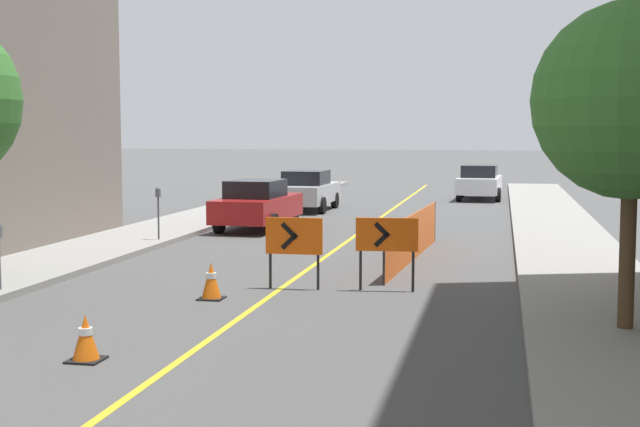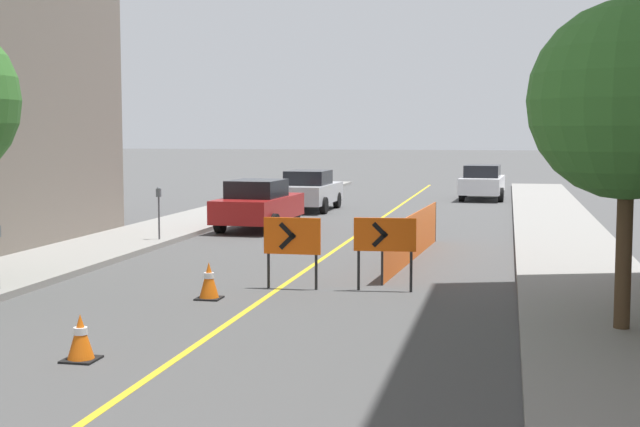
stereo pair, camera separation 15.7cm
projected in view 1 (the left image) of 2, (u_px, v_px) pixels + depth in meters
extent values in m
cube|color=gold|center=(350.00, 239.00, 25.76)|extent=(0.12, 53.52, 0.01)
cube|color=gray|center=(154.00, 232.00, 26.96)|extent=(2.75, 53.52, 0.14)
cube|color=gray|center=(565.00, 242.00, 24.56)|extent=(2.75, 53.52, 0.14)
cube|color=black|center=(86.00, 360.00, 12.15)|extent=(0.46, 0.46, 0.03)
cone|color=orange|center=(86.00, 337.00, 12.12)|extent=(0.37, 0.37, 0.62)
cylinder|color=white|center=(86.00, 331.00, 12.12)|extent=(0.19, 0.19, 0.10)
cube|color=black|center=(211.00, 298.00, 16.62)|extent=(0.46, 0.46, 0.03)
cone|color=orange|center=(211.00, 280.00, 16.59)|extent=(0.37, 0.37, 0.67)
cylinder|color=white|center=(211.00, 276.00, 16.58)|extent=(0.19, 0.19, 0.11)
cube|color=#EF560C|center=(294.00, 236.00, 17.61)|extent=(1.15, 0.07, 0.73)
cube|color=black|center=(289.00, 231.00, 17.58)|extent=(0.35, 0.02, 0.35)
cube|color=black|center=(289.00, 241.00, 17.60)|extent=(0.35, 0.02, 0.35)
cylinder|color=black|center=(270.00, 271.00, 17.77)|extent=(0.06, 0.06, 0.70)
cylinder|color=black|center=(318.00, 272.00, 17.58)|extent=(0.06, 0.06, 0.70)
cube|color=#EF560C|center=(387.00, 234.00, 17.37)|extent=(1.22, 0.18, 0.65)
cube|color=black|center=(382.00, 230.00, 17.34)|extent=(0.32, 0.05, 0.32)
cube|color=black|center=(382.00, 239.00, 17.35)|extent=(0.32, 0.05, 0.32)
cylinder|color=black|center=(361.00, 270.00, 17.54)|extent=(0.06, 0.06, 0.79)
cylinder|color=black|center=(413.00, 272.00, 17.33)|extent=(0.06, 0.06, 0.79)
cube|color=#EF560C|center=(413.00, 237.00, 21.67)|extent=(0.50, 7.50, 1.12)
cylinder|color=#262626|center=(384.00, 258.00, 18.06)|extent=(0.05, 0.05, 1.12)
cylinder|color=#262626|center=(435.00, 222.00, 25.28)|extent=(0.05, 0.05, 1.12)
cube|color=maroon|center=(258.00, 208.00, 28.41)|extent=(2.02, 4.39, 0.72)
cube|color=black|center=(256.00, 189.00, 28.15)|extent=(1.63, 2.01, 0.55)
cylinder|color=black|center=(244.00, 215.00, 29.92)|extent=(0.25, 0.65, 0.64)
cylinder|color=black|center=(293.00, 216.00, 29.58)|extent=(0.25, 0.65, 0.64)
cylinder|color=black|center=(219.00, 223.00, 27.32)|extent=(0.25, 0.65, 0.64)
cylinder|color=black|center=(273.00, 224.00, 26.98)|extent=(0.25, 0.65, 0.64)
cube|color=#B7B7BC|center=(307.00, 193.00, 35.12)|extent=(1.91, 4.35, 0.72)
cube|color=black|center=(306.00, 178.00, 34.85)|extent=(1.58, 1.97, 0.55)
cylinder|color=black|center=(294.00, 200.00, 36.62)|extent=(0.24, 0.65, 0.64)
cylinder|color=black|center=(335.00, 200.00, 36.28)|extent=(0.24, 0.65, 0.64)
cylinder|color=black|center=(278.00, 205.00, 34.02)|extent=(0.24, 0.65, 0.64)
cylinder|color=black|center=(322.00, 206.00, 33.68)|extent=(0.24, 0.65, 0.64)
cube|color=silver|center=(479.00, 185.00, 40.77)|extent=(2.02, 4.39, 0.72)
cube|color=black|center=(480.00, 171.00, 40.50)|extent=(1.63, 2.01, 0.55)
cylinder|color=black|center=(462.00, 190.00, 42.28)|extent=(0.25, 0.65, 0.64)
cylinder|color=black|center=(498.00, 191.00, 41.93)|extent=(0.25, 0.65, 0.64)
cylinder|color=black|center=(459.00, 194.00, 39.67)|extent=(0.25, 0.65, 0.64)
cylinder|color=black|center=(498.00, 195.00, 39.33)|extent=(0.25, 0.65, 0.64)
cylinder|color=#4C4C51|center=(158.00, 218.00, 24.57)|extent=(0.05, 0.05, 1.18)
cube|color=#565B60|center=(158.00, 193.00, 24.50)|extent=(0.12, 0.10, 0.22)
sphere|color=#565B60|center=(158.00, 189.00, 24.49)|extent=(0.11, 0.11, 0.11)
cylinder|color=#4C3823|center=(627.00, 252.00, 13.46)|extent=(0.24, 0.24, 2.33)
sphere|color=#38752D|center=(632.00, 100.00, 13.25)|extent=(2.98, 2.98, 2.98)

